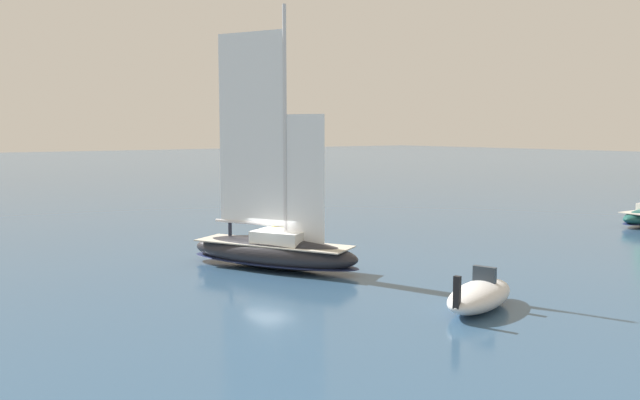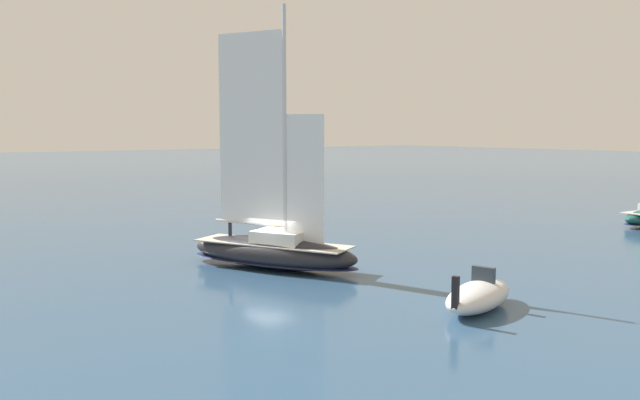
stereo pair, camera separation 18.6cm
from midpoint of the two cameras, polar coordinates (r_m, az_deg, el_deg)
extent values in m
plane|color=#2D4C6B|center=(32.25, -4.49, -6.20)|extent=(400.00, 400.00, 0.00)
ellipsoid|color=#232328|center=(32.09, -4.50, -4.80)|extent=(9.61, 6.69, 1.61)
ellipsoid|color=#19234C|center=(32.18, -4.50, -5.57)|extent=(9.71, 6.75, 0.19)
cube|color=#BCB7A8|center=(32.00, -4.51, -3.97)|extent=(8.41, 5.79, 0.06)
cube|color=silver|center=(31.70, -3.78, -3.40)|extent=(3.20, 2.86, 0.66)
cylinder|color=silver|center=(31.11, -3.40, 6.74)|extent=(0.19, 0.19, 11.81)
cylinder|color=silver|center=(32.56, -6.60, -2.08)|extent=(3.85, 2.09, 0.16)
cube|color=white|center=(32.13, -6.45, 6.48)|extent=(3.49, 1.82, 9.69)
cube|color=white|center=(30.65, -1.52, 1.78)|extent=(1.86, 0.97, 6.50)
cylinder|color=#232838|center=(33.71, -8.38, -2.71)|extent=(0.27, 0.27, 0.85)
cylinder|color=silver|center=(33.60, -8.40, -1.45)|extent=(0.46, 0.46, 0.65)
sphere|color=tan|center=(33.54, -8.42, -0.69)|extent=(0.24, 0.24, 0.24)
ellipsoid|color=silver|center=(25.49, 14.18, -8.49)|extent=(3.09, 4.89, 1.09)
cube|color=black|center=(23.41, 12.19, -8.25)|extent=(0.29, 0.26, 1.20)
cube|color=#28333D|center=(25.72, 14.61, -6.62)|extent=(0.94, 0.50, 0.66)
cylinder|color=yellow|center=(41.22, -3.67, -2.78)|extent=(1.25, 1.25, 0.94)
cone|color=yellow|center=(41.07, -3.68, -1.35)|extent=(0.94, 0.94, 1.15)
sphere|color=#F2F266|center=(40.99, -3.69, -0.44)|extent=(0.16, 0.16, 0.16)
camera|label=1|loc=(0.09, -90.16, -0.02)|focal=35.00mm
camera|label=2|loc=(0.09, 89.84, 0.02)|focal=35.00mm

